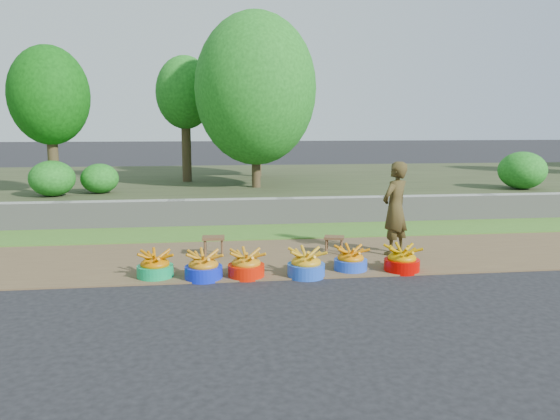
{
  "coord_description": "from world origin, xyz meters",
  "views": [
    {
      "loc": [
        -1.54,
        -6.99,
        2.07
      ],
      "look_at": [
        -0.47,
        1.3,
        0.75
      ],
      "focal_mm": 35.0,
      "sensor_mm": 36.0,
      "label": 1
    }
  ],
  "objects": [
    {
      "name": "dirt_shoulder",
      "position": [
        0.0,
        1.25,
        0.01
      ],
      "size": [
        80.0,
        2.5,
        0.02
      ],
      "primitive_type": "cube",
      "color": "brown",
      "rests_on": "ground"
    },
    {
      "name": "vegetation",
      "position": [
        -1.67,
        9.11,
        2.75
      ],
      "size": [
        33.87,
        8.27,
        4.27
      ],
      "color": "#3D311D",
      "rests_on": "earth_bank"
    },
    {
      "name": "basin_e",
      "position": [
        0.42,
        0.36,
        0.16
      ],
      "size": [
        0.47,
        0.47,
        0.35
      ],
      "color": "blue",
      "rests_on": "ground"
    },
    {
      "name": "vendor_woman",
      "position": [
        1.34,
        1.18,
        0.76
      ],
      "size": [
        0.64,
        0.61,
        1.48
      ],
      "primitive_type": "imported",
      "rotation": [
        0.0,
        0.0,
        3.8
      ],
      "color": "black",
      "rests_on": "dirt_shoulder"
    },
    {
      "name": "stool_right",
      "position": [
        0.41,
        1.36,
        0.24
      ],
      "size": [
        0.37,
        0.32,
        0.27
      ],
      "rotation": [
        0.0,
        0.0,
        -0.3
      ],
      "color": "#533821",
      "rests_on": "dirt_shoulder"
    },
    {
      "name": "earth_bank",
      "position": [
        0.0,
        9.0,
        0.25
      ],
      "size": [
        80.0,
        10.0,
        0.5
      ],
      "primitive_type": "cube",
      "color": "#353D21",
      "rests_on": "ground"
    },
    {
      "name": "basin_f",
      "position": [
        1.13,
        0.23,
        0.17
      ],
      "size": [
        0.5,
        0.5,
        0.37
      ],
      "color": "#B60400",
      "rests_on": "ground"
    },
    {
      "name": "ground_plane",
      "position": [
        0.0,
        0.0,
        0.0
      ],
      "size": [
        120.0,
        120.0,
        0.0
      ],
      "primitive_type": "plane",
      "color": "black",
      "rests_on": "ground"
    },
    {
      "name": "stool_left",
      "position": [
        -1.5,
        1.45,
        0.26
      ],
      "size": [
        0.35,
        0.28,
        0.31
      ],
      "rotation": [
        0.0,
        0.0,
        -0.03
      ],
      "color": "#533821",
      "rests_on": "dirt_shoulder"
    },
    {
      "name": "basin_b",
      "position": [
        -1.65,
        0.2,
        0.17
      ],
      "size": [
        0.51,
        0.51,
        0.38
      ],
      "color": "#0D21CA",
      "rests_on": "ground"
    },
    {
      "name": "basin_c",
      "position": [
        -1.07,
        0.22,
        0.17
      ],
      "size": [
        0.5,
        0.5,
        0.37
      ],
      "color": "red",
      "rests_on": "ground"
    },
    {
      "name": "basin_a",
      "position": [
        -2.3,
        0.34,
        0.16
      ],
      "size": [
        0.49,
        0.49,
        0.37
      ],
      "color": "#0C9751",
      "rests_on": "ground"
    },
    {
      "name": "grass_verge",
      "position": [
        0.0,
        3.25,
        0.02
      ],
      "size": [
        80.0,
        1.5,
        0.04
      ],
      "primitive_type": "cube",
      "color": "#437625",
      "rests_on": "ground"
    },
    {
      "name": "basin_d",
      "position": [
        -0.26,
        0.14,
        0.17
      ],
      "size": [
        0.51,
        0.51,
        0.38
      ],
      "color": "blue",
      "rests_on": "ground"
    },
    {
      "name": "retaining_wall",
      "position": [
        0.0,
        4.1,
        0.28
      ],
      "size": [
        80.0,
        0.35,
        0.55
      ],
      "primitive_type": "cube",
      "color": "gray",
      "rests_on": "ground"
    }
  ]
}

